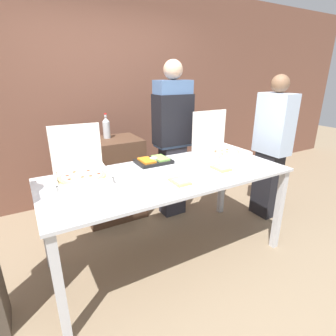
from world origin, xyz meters
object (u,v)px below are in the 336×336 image
(paper_plate_front_right, at_px, (221,169))
(person_server_vest, at_px, (173,133))
(soda_can_silver, at_px, (87,138))
(pizza_box_near_left, at_px, (81,169))
(soda_bottle, at_px, (106,128))
(veggie_tray, at_px, (154,161))
(pizza_box_far_right, at_px, (218,147))
(paper_plate_front_center, at_px, (180,182))
(person_guest_cap, at_px, (272,147))

(paper_plate_front_right, xyz_separation_m, person_server_vest, (0.02, 0.88, 0.16))
(soda_can_silver, bearing_deg, pizza_box_near_left, -108.31)
(soda_can_silver, bearing_deg, soda_bottle, 28.21)
(veggie_tray, bearing_deg, paper_plate_front_right, -47.65)
(pizza_box_far_right, height_order, paper_plate_front_right, pizza_box_far_right)
(person_server_vest, bearing_deg, paper_plate_front_center, 62.27)
(veggie_tray, relative_size, soda_bottle, 1.16)
(pizza_box_far_right, relative_size, person_guest_cap, 0.28)
(pizza_box_near_left, xyz_separation_m, person_guest_cap, (2.13, -0.17, -0.06))
(veggie_tray, relative_size, person_server_vest, 0.18)
(pizza_box_near_left, xyz_separation_m, paper_plate_front_right, (1.13, -0.44, -0.06))
(pizza_box_far_right, relative_size, paper_plate_front_right, 2.13)
(pizza_box_far_right, relative_size, paper_plate_front_center, 2.30)
(paper_plate_front_center, relative_size, veggie_tray, 0.61)
(paper_plate_front_center, bearing_deg, pizza_box_near_left, 141.30)
(soda_can_silver, bearing_deg, person_server_vest, -14.48)
(soda_bottle, bearing_deg, pizza_box_near_left, -120.63)
(paper_plate_front_right, relative_size, paper_plate_front_center, 1.08)
(pizza_box_far_right, height_order, paper_plate_front_center, pizza_box_far_right)
(pizza_box_near_left, height_order, person_server_vest, person_server_vest)
(paper_plate_front_center, distance_m, person_guest_cap, 1.53)
(pizza_box_near_left, height_order, veggie_tray, pizza_box_near_left)
(paper_plate_front_right, xyz_separation_m, person_guest_cap, (1.00, 0.27, 0.00))
(pizza_box_near_left, relative_size, paper_plate_front_center, 2.32)
(soda_bottle, height_order, person_guest_cap, person_guest_cap)
(pizza_box_near_left, bearing_deg, soda_bottle, 63.62)
(paper_plate_front_center, xyz_separation_m, soda_can_silver, (-0.42, 1.20, 0.16))
(soda_bottle, bearing_deg, paper_plate_front_right, -62.76)
(paper_plate_front_right, relative_size, person_server_vest, 0.12)
(paper_plate_front_right, height_order, person_server_vest, person_server_vest)
(pizza_box_near_left, xyz_separation_m, soda_can_silver, (0.23, 0.68, 0.10))
(veggie_tray, distance_m, soda_bottle, 0.84)
(soda_bottle, xyz_separation_m, person_server_vest, (0.66, -0.38, -0.06))
(paper_plate_front_center, bearing_deg, person_server_vest, 62.27)
(paper_plate_front_right, height_order, soda_can_silver, soda_can_silver)
(pizza_box_far_right, relative_size, person_server_vest, 0.25)
(person_guest_cap, bearing_deg, paper_plate_front_right, 105.31)
(paper_plate_front_right, relative_size, soda_bottle, 0.76)
(pizza_box_far_right, height_order, person_server_vest, person_server_vest)
(paper_plate_front_right, relative_size, veggie_tray, 0.65)
(paper_plate_front_right, distance_m, paper_plate_front_center, 0.50)
(paper_plate_front_right, distance_m, soda_bottle, 1.44)
(paper_plate_front_right, distance_m, person_guest_cap, 1.03)
(soda_can_silver, height_order, person_guest_cap, person_guest_cap)
(paper_plate_front_center, bearing_deg, pizza_box_far_right, 31.54)
(pizza_box_far_right, distance_m, paper_plate_front_center, 0.94)
(paper_plate_front_right, distance_m, veggie_tray, 0.65)
(pizza_box_far_right, distance_m, soda_can_silver, 1.41)
(soda_bottle, relative_size, person_server_vest, 0.16)
(pizza_box_near_left, xyz_separation_m, paper_plate_front_center, (0.65, -0.52, -0.06))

